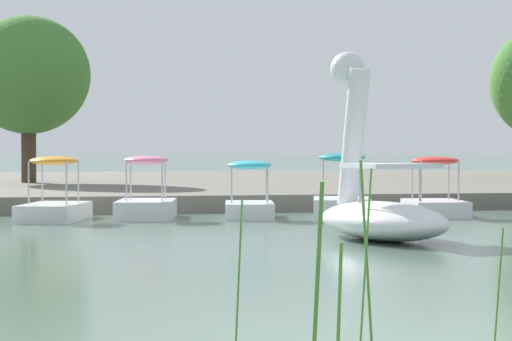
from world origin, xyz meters
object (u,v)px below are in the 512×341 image
swan_boat (378,201)px  pedal_boat_red (435,198)px  pedal_boat_cyan (249,200)px  tree_broadleaf_behind_dock (28,75)px  pedal_boat_pink (146,201)px  pedal_boat_teal (342,198)px  pedal_boat_orange (54,201)px

swan_boat → pedal_boat_red: bearing=60.1°
pedal_boat_cyan → tree_broadleaf_behind_dock: 14.28m
pedal_boat_pink → tree_broadleaf_behind_dock: tree_broadleaf_behind_dock is taller
pedal_boat_red → pedal_boat_teal: bearing=176.2°
pedal_boat_pink → pedal_boat_red: bearing=-4.3°
pedal_boat_pink → pedal_boat_orange: pedal_boat_pink is taller
pedal_boat_cyan → pedal_boat_orange: pedal_boat_orange is taller
pedal_boat_orange → tree_broadleaf_behind_dock: size_ratio=0.45×
pedal_boat_pink → tree_broadleaf_behind_dock: (-3.06, 12.41, 3.72)m
pedal_boat_teal → pedal_boat_orange: bearing=178.6°
pedal_boat_red → tree_broadleaf_behind_dock: 16.68m
pedal_boat_teal → tree_broadleaf_behind_dock: (-7.62, 12.77, 3.68)m
pedal_boat_teal → pedal_boat_cyan: pedal_boat_teal is taller
pedal_boat_red → pedal_boat_pink: bearing=175.7°
pedal_boat_teal → pedal_boat_cyan: (-2.19, 0.10, -0.03)m
pedal_boat_red → pedal_boat_pink: pedal_boat_pink is taller
tree_broadleaf_behind_dock → pedal_boat_orange: bearing=-85.5°
pedal_boat_red → pedal_boat_cyan: size_ratio=1.01×
swan_boat → pedal_boat_cyan: 5.95m
pedal_boat_red → pedal_boat_cyan: 4.45m
pedal_boat_cyan → swan_boat: bearing=-77.8°
pedal_boat_red → pedal_boat_teal: size_ratio=0.94×
swan_boat → pedal_boat_pink: size_ratio=1.57×
swan_boat → pedal_boat_cyan: (-1.25, 5.81, -0.26)m
pedal_boat_teal → pedal_boat_pink: bearing=175.4°
swan_boat → tree_broadleaf_behind_dock: size_ratio=0.63×
pedal_boat_red → pedal_boat_teal: (-2.26, 0.15, 0.01)m
swan_boat → pedal_boat_orange: 8.19m
swan_boat → pedal_boat_teal: (0.94, 5.71, -0.23)m
pedal_boat_red → pedal_boat_pink: 6.83m
pedal_boat_teal → swan_boat: bearing=-99.3°
pedal_boat_orange → pedal_boat_red: bearing=-2.0°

